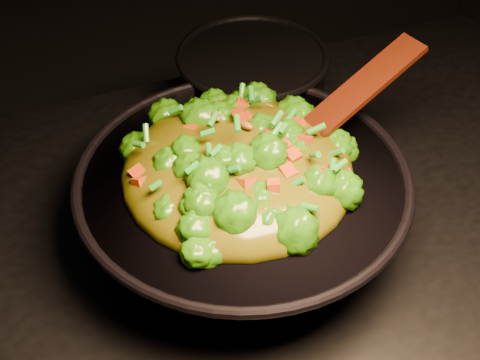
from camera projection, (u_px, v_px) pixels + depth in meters
name	position (u px, v px, depth m)	size (l,w,h in m)	color
wok	(243.00, 209.00, 0.93)	(0.44, 0.44, 0.12)	black
stir_fry	(238.00, 145.00, 0.85)	(0.31, 0.31, 0.11)	#266907
spatula	(336.00, 110.00, 0.91)	(0.30, 0.05, 0.01)	#361604
back_pot	(253.00, 87.00, 1.13)	(0.24, 0.24, 0.14)	black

